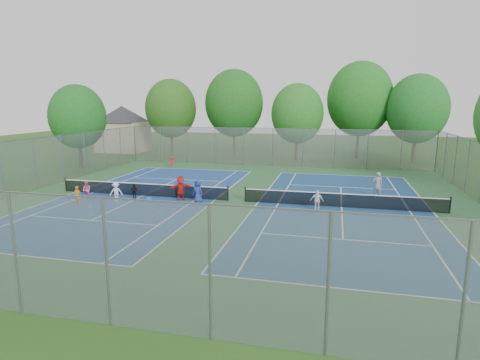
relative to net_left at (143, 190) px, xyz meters
name	(u,v)px	position (x,y,z in m)	size (l,w,h in m)	color
ground	(237,201)	(7.00, 0.00, -0.46)	(120.00, 120.00, 0.00)	#285119
court_pad	(237,201)	(7.00, 0.00, -0.45)	(32.00, 32.00, 0.01)	#2B5C33
court_left	(143,196)	(0.00, 0.00, -0.44)	(10.97, 23.77, 0.01)	navy
court_right	(342,207)	(14.00, 0.00, -0.44)	(10.97, 23.77, 0.01)	navy
net_left	(143,190)	(0.00, 0.00, 0.00)	(12.87, 0.10, 0.91)	black
net_right	(342,201)	(14.00, 0.00, 0.00)	(12.87, 0.10, 0.91)	black
fence_north	(273,147)	(7.00, 16.00, 1.54)	(32.00, 0.10, 4.00)	gray
fence_south	(107,263)	(7.00, -16.00, 1.54)	(32.00, 0.10, 4.00)	gray
fence_west	(35,164)	(-9.00, 0.00, 1.54)	(32.00, 0.10, 4.00)	gray
house	(122,121)	(-15.00, 24.00, 3.76)	(11.03, 11.03, 7.30)	#B7A88C
tree_nw	(171,109)	(-7.00, 22.00, 5.44)	(6.40, 6.40, 9.58)	#443326
tree_nl	(234,103)	(1.00, 23.00, 6.09)	(7.20, 7.20, 10.69)	#443326
tree_nc	(297,114)	(9.00, 21.00, 4.94)	(6.00, 6.00, 8.85)	#443326
tree_nr	(360,99)	(16.00, 24.00, 6.59)	(7.60, 7.60, 11.42)	#443326
tree_ne	(417,109)	(22.00, 22.00, 5.51)	(6.60, 6.60, 9.77)	#443326
tree_side_w	(78,117)	(-12.00, 10.00, 4.79)	(5.60, 5.60, 8.47)	#443326
ball_crate	(149,199)	(1.16, -1.39, -0.32)	(0.32, 0.32, 0.28)	blue
ball_hopper	(178,192)	(2.54, 0.47, -0.16)	(0.30, 0.30, 0.59)	green
student_a	(77,196)	(-2.91, -3.49, 0.19)	(0.47, 0.31, 1.29)	#C26912
student_b	(87,190)	(-3.48, -1.63, 0.17)	(0.60, 0.47, 1.24)	#EC5C9A
student_c	(116,192)	(-0.94, -2.04, 0.23)	(0.88, 0.51, 1.36)	silver
student_d	(134,191)	(-0.15, -1.02, 0.09)	(0.64, 0.27, 1.09)	black
student_e	(198,191)	(4.55, -0.99, 0.33)	(0.77, 0.50, 1.57)	navy
student_f	(181,188)	(3.17, -0.60, 0.40)	(1.59, 0.51, 1.72)	red
child_far_baseline	(172,162)	(-3.02, 12.61, 0.11)	(0.73, 0.42, 1.13)	red
instructor	(377,185)	(16.45, 3.32, 0.48)	(0.68, 0.45, 1.87)	gray
teen_court_b	(317,201)	(12.47, -1.32, 0.22)	(0.79, 0.33, 1.36)	white
tennis_ball_0	(58,209)	(-3.46, -4.74, -0.42)	(0.07, 0.07, 0.07)	#CCE936
tennis_ball_1	(72,200)	(-4.08, -2.54, -0.42)	(0.07, 0.07, 0.07)	gold
tennis_ball_2	(105,212)	(-0.20, -4.67, -0.42)	(0.07, 0.07, 0.07)	#A9CD2F
tennis_ball_3	(154,210)	(2.57, -3.63, -0.42)	(0.07, 0.07, 0.07)	#B2C12D
tennis_ball_4	(93,214)	(-0.73, -5.15, -0.42)	(0.07, 0.07, 0.07)	#ABC22D
tennis_ball_5	(109,212)	(0.08, -4.65, -0.42)	(0.07, 0.07, 0.07)	#CCE134
tennis_ball_6	(90,216)	(-0.63, -5.56, -0.42)	(0.07, 0.07, 0.07)	yellow
tennis_ball_7	(117,213)	(0.64, -4.66, -0.42)	(0.07, 0.07, 0.07)	#B8CE30
tennis_ball_8	(159,213)	(3.16, -4.15, -0.42)	(0.07, 0.07, 0.07)	#D6F238
tennis_ball_9	(90,208)	(-1.71, -3.97, -0.42)	(0.07, 0.07, 0.07)	yellow
tennis_ball_10	(75,201)	(-3.80, -2.60, -0.42)	(0.07, 0.07, 0.07)	#A5C52E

